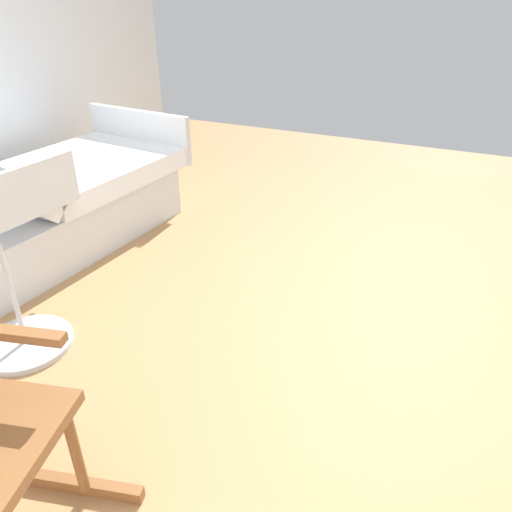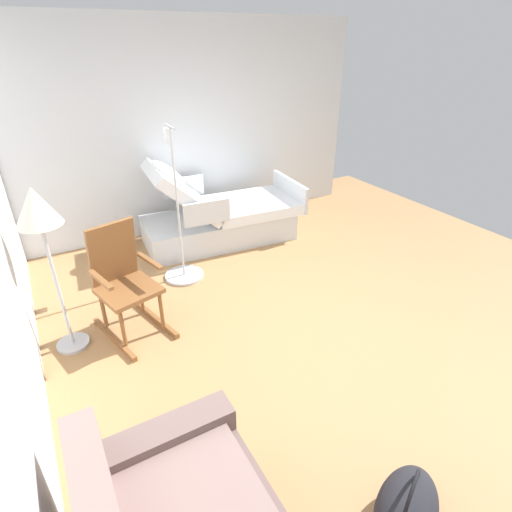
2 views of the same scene
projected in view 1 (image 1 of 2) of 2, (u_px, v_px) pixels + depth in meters
ground_plane at (350, 328)px, 2.54m from camera, size 6.88×6.88×0.00m
hospital_bed at (32, 205)px, 3.13m from camera, size 1.15×2.14×1.21m
iv_pole at (14, 304)px, 2.30m from camera, size 0.44×0.44×1.69m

